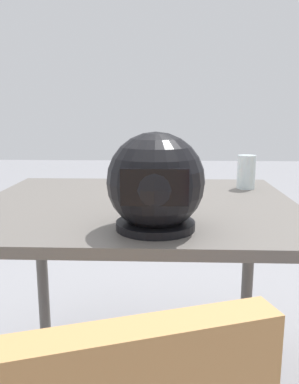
{
  "coord_description": "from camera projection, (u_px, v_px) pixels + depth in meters",
  "views": [
    {
      "loc": [
        -0.09,
        1.28,
        1.04
      ],
      "look_at": [
        -0.04,
        -0.07,
        0.76
      ],
      "focal_mm": 37.12,
      "sensor_mm": 36.0,
      "label": 1
    }
  ],
  "objects": [
    {
      "name": "pizza_plate",
      "position": [
        161.0,
        192.0,
        1.44
      ],
      "size": [
        0.3,
        0.3,
        0.01
      ],
      "primitive_type": "cylinder",
      "color": "white",
      "rests_on": "dining_table"
    },
    {
      "name": "dining_table",
      "position": [
        138.0,
        228.0,
        1.33
      ],
      "size": [
        1.05,
        0.91,
        0.74
      ],
      "color": "#5B5651",
      "rests_on": "ground"
    },
    {
      "name": "drinking_glass",
      "position": [
        246.0,
        172.0,
        1.53
      ],
      "size": [
        0.07,
        0.07,
        0.13
      ],
      "primitive_type": "cylinder",
      "color": "silver",
      "rests_on": "dining_table"
    },
    {
      "name": "pizza",
      "position": [
        159.0,
        187.0,
        1.44
      ],
      "size": [
        0.24,
        0.24,
        0.05
      ],
      "color": "tan",
      "rests_on": "pizza_plate"
    },
    {
      "name": "motorcycle_helmet",
      "position": [
        156.0,
        184.0,
        0.99
      ],
      "size": [
        0.25,
        0.25,
        0.25
      ],
      "color": "black",
      "rests_on": "dining_table"
    }
  ]
}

